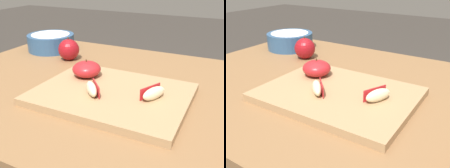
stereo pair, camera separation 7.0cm
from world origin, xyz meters
The scene contains 7 objects.
dining_table centered at (0.00, 0.00, 0.62)m, with size 1.17×0.81×0.73m.
cutting_board centered at (0.03, -0.08, 0.74)m, with size 0.41×0.31×0.02m.
apple_half_skin_up centered at (-0.09, -0.02, 0.78)m, with size 0.09×0.09×0.06m.
apple_wedge_back centered at (0.15, -0.08, 0.77)m, with size 0.06×0.08×0.03m.
apple_wedge_near_knife centered at (-0.01, -0.12, 0.77)m, with size 0.07×0.07×0.03m.
whole_apple_red_delicious centered at (-0.27, 0.14, 0.77)m, with size 0.08×0.08×0.09m.
ceramic_fruit_bowl centered at (-0.42, 0.22, 0.77)m, with size 0.20×0.20×0.07m.
Camera 1 is at (0.32, -0.65, 1.06)m, focal length 41.71 mm.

